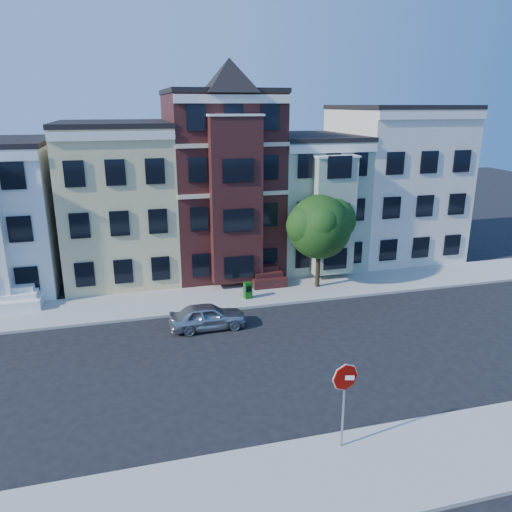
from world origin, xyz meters
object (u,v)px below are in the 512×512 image
object	(u,v)px
street_tree	(319,231)
stop_sign	(344,401)
newspaper_box	(248,290)
parked_car	(208,316)

from	to	relation	value
street_tree	stop_sign	world-z (taller)	street_tree
newspaper_box	parked_car	bearing A→B (deg)	-140.68
parked_car	stop_sign	xyz separation A→B (m)	(2.76, -10.76, 1.24)
parked_car	stop_sign	distance (m)	11.18
street_tree	newspaper_box	distance (m)	5.79
parked_car	newspaper_box	world-z (taller)	parked_car
parked_car	newspaper_box	xyz separation A→B (m)	(2.99, 3.25, -0.04)
street_tree	parked_car	xyz separation A→B (m)	(-7.79, -4.07, -3.11)
street_tree	newspaper_box	world-z (taller)	street_tree
street_tree	stop_sign	xyz separation A→B (m)	(-5.03, -14.83, -1.87)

